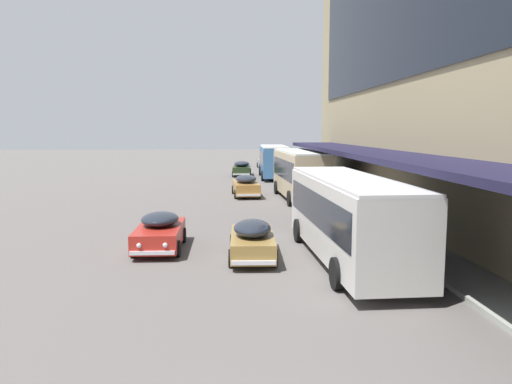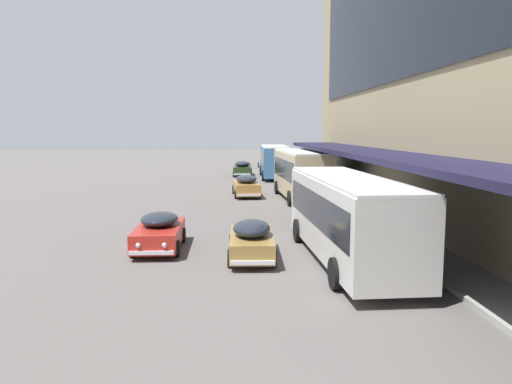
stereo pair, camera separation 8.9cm
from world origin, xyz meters
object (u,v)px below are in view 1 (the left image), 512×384
Objects in this scene: sedan_second_near at (265,162)px; transit_bus_kerbside_far at (274,160)px; sedan_second_mid at (242,168)px; sedan_lead_near at (252,239)px; sedan_trailing_near at (246,186)px; sedan_oncoming_front at (160,231)px; transit_bus_kerbside_rear at (300,172)px; transit_bus_kerbside_front at (348,213)px.

transit_bus_kerbside_far is at bearing -90.64° from sedan_second_near.
sedan_second_mid is (-3.29, -10.35, -0.01)m from sedan_second_near.
sedan_lead_near is 0.84× the size of sedan_second_mid.
sedan_oncoming_front is at bearing -104.29° from sedan_trailing_near.
sedan_second_mid is at bearing 89.25° from sedan_trailing_near.
transit_bus_kerbside_rear is 16.28m from sedan_oncoming_front.
sedan_second_mid is at bearing 82.43° from sedan_oncoming_front.
transit_bus_kerbside_front is 1.11× the size of transit_bus_kerbside_far.
sedan_oncoming_front is (-7.85, -14.21, -1.21)m from transit_bus_kerbside_rear.
sedan_trailing_near is (-3.36, -13.68, -1.09)m from transit_bus_kerbside_far.
sedan_trailing_near is at bearing -90.75° from sedan_second_mid.
transit_bus_kerbside_rear reaches higher than sedan_trailing_near.
sedan_oncoming_front is 0.86× the size of sedan_second_near.
transit_bus_kerbside_rear is 4.39m from sedan_trailing_near.
transit_bus_kerbside_front reaches higher than sedan_second_mid.
transit_bus_kerbside_front is 2.12× the size of sedan_trailing_near.
transit_bus_kerbside_front is 7.63m from sedan_oncoming_front.
transit_bus_kerbside_far reaches higher than sedan_trailing_near.
transit_bus_kerbside_far is 2.15× the size of sedan_oncoming_front.
transit_bus_kerbside_far is 31.88m from sedan_lead_near.
transit_bus_kerbside_far reaches higher than sedan_second_mid.
sedan_second_near reaches higher than sedan_second_mid.
sedan_second_mid reaches higher than sedan_lead_near.
sedan_oncoming_front is 43.75m from sedan_second_near.
transit_bus_kerbside_far is (0.32, 32.30, 0.05)m from transit_bus_kerbside_front.
transit_bus_kerbside_rear is at bearing 61.09° from sedan_oncoming_front.
sedan_oncoming_front is at bearing 155.20° from sedan_lead_near.
sedan_lead_near is (-3.48, 0.67, -1.08)m from transit_bus_kerbside_front.
transit_bus_kerbside_front reaches higher than sedan_oncoming_front.
sedan_trailing_near is at bearing 151.31° from transit_bus_kerbside_rear.
sedan_lead_near is (-3.81, -31.63, -1.13)m from transit_bus_kerbside_far.
sedan_oncoming_front is 0.85× the size of sedan_second_mid.
sedan_second_mid is at bearing 100.69° from transit_bus_kerbside_rear.
sedan_trailing_near is 1.13× the size of sedan_lead_near.
sedan_second_mid is (-3.14, 2.81, -1.09)m from transit_bus_kerbside_far.
transit_bus_kerbside_rear reaches higher than sedan_second_mid.
transit_bus_kerbside_rear is at bearing 75.35° from sedan_lead_near.
transit_bus_kerbside_rear is at bearing -79.31° from sedan_second_mid.
sedan_lead_near is at bearing -95.05° from sedan_second_near.
sedan_oncoming_front is 33.02m from sedan_second_mid.
transit_bus_kerbside_front is at bearing -90.59° from sedan_second_near.
transit_bus_kerbside_rear reaches higher than sedan_oncoming_front.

